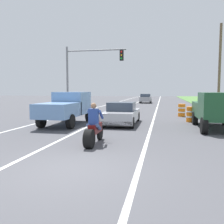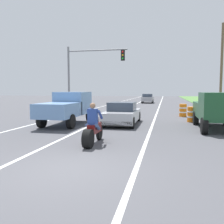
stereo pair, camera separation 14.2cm
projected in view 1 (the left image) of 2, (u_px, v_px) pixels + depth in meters
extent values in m
plane|color=#4C4C51|center=(69.00, 169.00, 6.45)|extent=(160.00, 160.00, 0.00)
cube|color=white|center=(91.00, 109.00, 27.05)|extent=(0.14, 120.00, 0.01)
cube|color=white|center=(156.00, 110.00, 25.60)|extent=(0.14, 120.00, 0.01)
cube|color=white|center=(123.00, 110.00, 26.32)|extent=(0.14, 120.00, 0.01)
cylinder|color=black|center=(89.00, 139.00, 8.79)|extent=(0.28, 0.69, 0.69)
cylinder|color=black|center=(100.00, 132.00, 10.30)|extent=(0.12, 0.63, 0.63)
cube|color=#590F0F|center=(95.00, 128.00, 9.57)|extent=(0.28, 1.10, 0.36)
cylinder|color=#B2B2B7|center=(99.00, 124.00, 10.19)|extent=(0.08, 0.36, 0.73)
cylinder|color=#A5A5AA|center=(99.00, 114.00, 10.13)|extent=(0.70, 0.05, 0.05)
cube|color=navy|center=(94.00, 117.00, 9.30)|extent=(0.36, 0.24, 0.60)
sphere|color=#9E7051|center=(94.00, 106.00, 9.26)|extent=(0.22, 0.22, 0.22)
cylinder|color=#384C7A|center=(89.00, 127.00, 9.40)|extent=(0.14, 0.47, 0.32)
cylinder|color=navy|center=(90.00, 114.00, 9.63)|extent=(0.10, 0.51, 0.40)
cylinder|color=#384C7A|center=(98.00, 127.00, 9.33)|extent=(0.14, 0.47, 0.32)
cylinder|color=navy|center=(101.00, 115.00, 9.54)|extent=(0.10, 0.51, 0.40)
cube|color=#B7B7BC|center=(122.00, 116.00, 15.13)|extent=(1.80, 4.30, 0.64)
cube|color=#333D4C|center=(122.00, 106.00, 14.88)|extent=(1.56, 1.70, 0.52)
cube|color=black|center=(116.00, 124.00, 13.15)|extent=(1.76, 0.20, 0.28)
cylinder|color=black|center=(114.00, 116.00, 16.87)|extent=(0.24, 0.64, 0.64)
cylinder|color=black|center=(138.00, 116.00, 16.54)|extent=(0.24, 0.64, 0.64)
cylinder|color=black|center=(104.00, 122.00, 13.74)|extent=(0.24, 0.64, 0.64)
cylinder|color=black|center=(132.00, 123.00, 13.42)|extent=(0.24, 0.64, 0.64)
cube|color=#6B93C6|center=(72.00, 103.00, 15.81)|extent=(1.90, 2.10, 1.40)
cube|color=#333D4C|center=(74.00, 97.00, 16.11)|extent=(1.67, 0.29, 0.57)
cube|color=#6B93C6|center=(58.00, 110.00, 13.64)|extent=(1.90, 2.70, 0.80)
cylinder|color=black|center=(65.00, 115.00, 16.84)|extent=(0.28, 0.80, 0.80)
cylinder|color=black|center=(89.00, 115.00, 16.49)|extent=(0.28, 0.80, 0.80)
cylinder|color=black|center=(41.00, 121.00, 13.57)|extent=(0.28, 0.80, 0.80)
cylinder|color=black|center=(71.00, 122.00, 13.22)|extent=(0.28, 0.80, 0.80)
cube|color=#1E4C2D|center=(220.00, 107.00, 12.17)|extent=(1.90, 2.10, 1.40)
cube|color=#333D4C|center=(222.00, 99.00, 11.79)|extent=(1.67, 0.29, 0.57)
cube|color=#1E4C2D|center=(211.00, 109.00, 14.39)|extent=(1.90, 2.70, 0.80)
cylinder|color=black|center=(204.00, 126.00, 11.64)|extent=(0.28, 0.80, 0.80)
cylinder|color=black|center=(195.00, 118.00, 14.91)|extent=(0.28, 0.80, 0.80)
cylinder|color=gray|center=(67.00, 80.00, 22.19)|extent=(0.18, 0.18, 6.00)
cylinder|color=gray|center=(96.00, 50.00, 21.42)|extent=(5.40, 0.12, 0.12)
cube|color=black|center=(122.00, 55.00, 21.00)|extent=(0.32, 0.24, 0.90)
sphere|color=red|center=(121.00, 52.00, 20.84)|extent=(0.16, 0.16, 0.16)
sphere|color=orange|center=(121.00, 55.00, 20.86)|extent=(0.16, 0.16, 0.16)
sphere|color=green|center=(121.00, 58.00, 20.89)|extent=(0.16, 0.16, 0.16)
cylinder|color=brown|center=(220.00, 68.00, 23.30)|extent=(0.24, 0.24, 8.40)
cylinder|color=orange|center=(191.00, 114.00, 16.11)|extent=(0.56, 0.56, 1.00)
cylinder|color=white|center=(191.00, 111.00, 16.09)|extent=(0.58, 0.58, 0.10)
cylinder|color=white|center=(191.00, 117.00, 16.12)|extent=(0.58, 0.58, 0.10)
cylinder|color=orange|center=(182.00, 110.00, 19.46)|extent=(0.56, 0.56, 1.00)
cylinder|color=white|center=(182.00, 108.00, 19.44)|extent=(0.58, 0.58, 0.10)
cylinder|color=white|center=(182.00, 112.00, 19.47)|extent=(0.58, 0.58, 0.10)
cube|color=#99999E|center=(146.00, 99.00, 40.23)|extent=(1.76, 4.00, 0.70)
cube|color=#333D4C|center=(146.00, 95.00, 39.98)|extent=(1.56, 2.00, 0.50)
cylinder|color=black|center=(141.00, 101.00, 41.79)|extent=(0.20, 0.60, 0.60)
cylinder|color=black|center=(151.00, 101.00, 41.47)|extent=(0.20, 0.60, 0.60)
cylinder|color=black|center=(140.00, 101.00, 39.06)|extent=(0.20, 0.60, 0.60)
cylinder|color=black|center=(150.00, 102.00, 38.74)|extent=(0.20, 0.60, 0.60)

